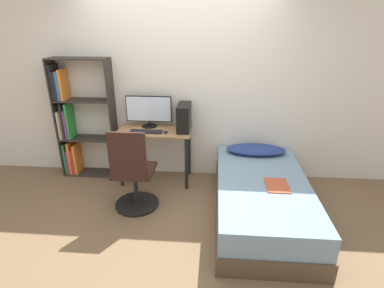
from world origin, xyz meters
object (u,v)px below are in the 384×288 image
at_px(office_chair, 133,179).
at_px(keyboard, 146,132).
at_px(monitor, 149,110).
at_px(bed, 261,198).
at_px(pc_tower, 184,117).
at_px(bookshelf, 75,123).

xyz_separation_m(office_chair, keyboard, (0.03, 0.61, 0.36)).
bearing_deg(monitor, bed, -30.76).
height_order(bed, pc_tower, pc_tower).
xyz_separation_m(monitor, keyboard, (0.00, -0.24, -0.22)).
xyz_separation_m(bookshelf, keyboard, (1.06, -0.22, -0.02)).
bearing_deg(pc_tower, monitor, 168.58).
bearing_deg(office_chair, bookshelf, 140.84).
distance_m(office_chair, bed, 1.49).
xyz_separation_m(bookshelf, bed, (2.51, -0.85, -0.56)).
xyz_separation_m(bookshelf, pc_tower, (1.54, -0.08, 0.14)).
distance_m(bookshelf, office_chair, 1.38).
xyz_separation_m(bed, pc_tower, (-0.96, 0.77, 0.70)).
relative_size(bookshelf, office_chair, 1.62).
distance_m(bookshelf, pc_tower, 1.55).
xyz_separation_m(office_chair, pc_tower, (0.52, 0.75, 0.53)).
bearing_deg(monitor, bookshelf, -179.04).
relative_size(office_chair, keyboard, 2.47).
relative_size(bed, keyboard, 4.72).
xyz_separation_m(office_chair, monitor, (0.03, 0.85, 0.58)).
relative_size(monitor, pc_tower, 1.57).
distance_m(office_chair, keyboard, 0.71).
bearing_deg(keyboard, office_chair, -92.98).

